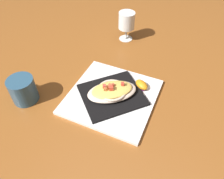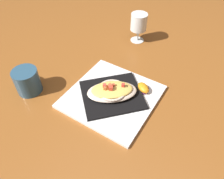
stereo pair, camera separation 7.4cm
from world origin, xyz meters
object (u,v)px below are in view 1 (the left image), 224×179
at_px(square_plate, 112,96).
at_px(stemmed_glass, 127,22).
at_px(gratin_dish, 112,91).
at_px(orange_garnish, 142,85).
at_px(coffee_mug, 23,91).

relative_size(square_plate, stemmed_glass, 2.24).
bearing_deg(stemmed_glass, square_plate, -81.90).
height_order(square_plate, gratin_dish, gratin_dish).
distance_m(orange_garnish, stemmed_glass, 0.35).
distance_m(gratin_dish, stemmed_glass, 0.39).
distance_m(square_plate, stemmed_glass, 0.40).
bearing_deg(coffee_mug, square_plate, 18.75).
relative_size(coffee_mug, stemmed_glass, 0.89).
bearing_deg(gratin_dish, coffee_mug, -161.25).
height_order(gratin_dish, coffee_mug, coffee_mug).
bearing_deg(stemmed_glass, coffee_mug, -115.93).
bearing_deg(stemmed_glass, gratin_dish, -81.91).
xyz_separation_m(orange_garnish, coffee_mug, (-0.38, -0.17, 0.02)).
bearing_deg(gratin_dish, square_plate, 26.32).
height_order(orange_garnish, coffee_mug, coffee_mug).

